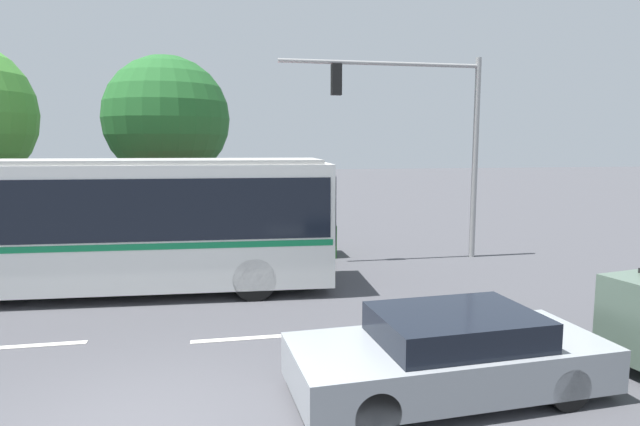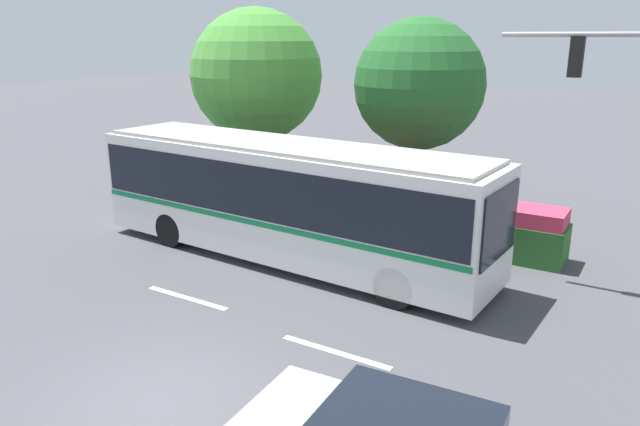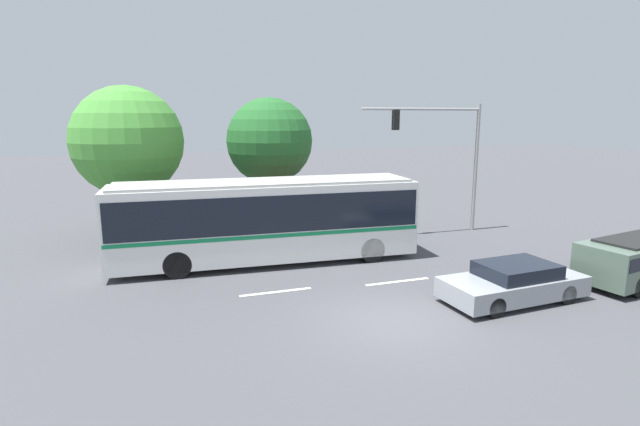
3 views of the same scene
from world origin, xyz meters
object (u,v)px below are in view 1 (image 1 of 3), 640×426
(sedan_foreground, at_px, (449,354))
(traffic_light_pole, at_px, (429,123))
(street_tree_centre, at_px, (167,119))

(sedan_foreground, relative_size, traffic_light_pole, 0.73)
(traffic_light_pole, bearing_deg, street_tree_centre, -22.70)
(traffic_light_pole, xyz_separation_m, street_tree_centre, (-8.07, 3.38, 0.19))
(traffic_light_pole, bearing_deg, sedan_foreground, 69.85)
(sedan_foreground, xyz_separation_m, traffic_light_pole, (3.21, 8.74, 3.67))
(traffic_light_pole, relative_size, street_tree_centre, 0.96)
(traffic_light_pole, distance_m, street_tree_centre, 8.75)
(sedan_foreground, bearing_deg, traffic_light_pole, -113.57)
(sedan_foreground, distance_m, street_tree_centre, 13.61)
(sedan_foreground, height_order, street_tree_centre, street_tree_centre)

